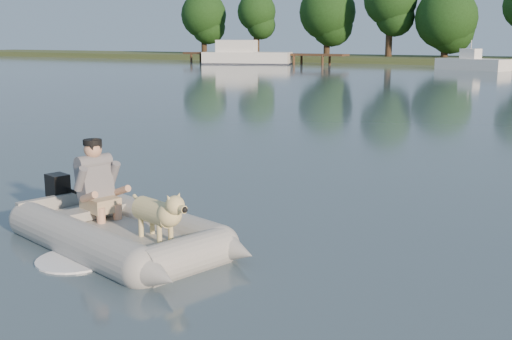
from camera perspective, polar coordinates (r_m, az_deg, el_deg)
The scene contains 8 objects.
water at distance 8.28m, azimuth -9.97°, elevation -7.48°, with size 160.00×160.00×0.00m, color #4E5F69.
dock at distance 65.84m, azimuth 0.52°, elevation 9.90°, with size 18.00×2.00×1.04m, color #4C331E, non-canonical shape.
dinghy at distance 8.53m, azimuth -11.88°, elevation -2.71°, with size 4.93×3.74×1.42m, color #989893, non-canonical shape.
man at distance 9.11m, azimuth -14.11°, elevation -0.67°, with size 0.75×0.64×1.11m, color slate, non-canonical shape.
dog at distance 8.05m, azimuth -8.95°, elevation -4.05°, with size 0.96×0.34×0.64m, color tan, non-canonical shape.
outboard_motor at distance 10.04m, azimuth -17.14°, elevation -2.51°, with size 0.43×0.30×0.81m, color black, non-canonical shape.
cabin_cruiser at distance 64.18m, azimuth -0.78°, elevation 10.44°, with size 8.97×3.20×2.78m, color white, non-canonical shape.
motorboat at distance 55.83m, azimuth 18.73°, elevation 9.59°, with size 5.95×2.29×2.52m, color white, non-canonical shape.
Camera 1 is at (4.93, -6.08, 2.71)m, focal length 45.00 mm.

